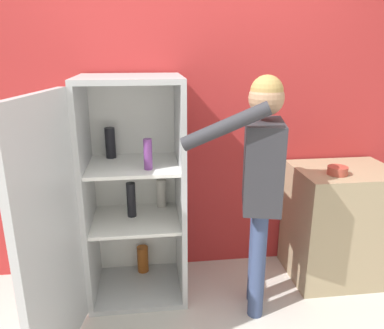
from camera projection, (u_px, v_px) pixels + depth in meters
wall_back at (182, 113)px, 2.83m from camera, size 7.00×0.06×2.55m
refrigerator at (119, 198)px, 2.52m from camera, size 0.86×1.24×1.58m
person at (261, 169)px, 2.35m from camera, size 0.69×0.53×1.60m
counter at (339, 223)px, 2.91m from camera, size 0.74×0.57×0.89m
bowl at (338, 171)px, 2.64m from camera, size 0.14×0.14×0.06m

